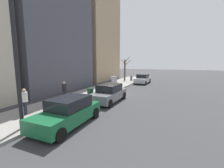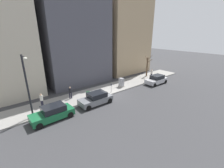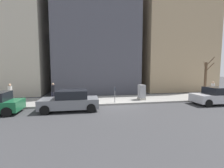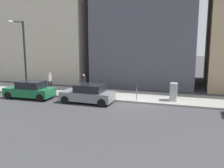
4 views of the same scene
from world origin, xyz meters
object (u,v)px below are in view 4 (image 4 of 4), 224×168
Objects in this scene: trash_bin at (97,91)px; pedestrian_far_corner at (50,80)px; streetlamp at (23,51)px; parking_meter at (137,90)px; utility_box at (173,92)px; parked_car_green at (30,90)px; office_tower_right at (56,0)px; parked_car_grey at (88,94)px; pedestrian_midblock at (84,82)px.

trash_bin is 0.54× the size of pedestrian_far_corner.
parking_meter is at bearing -89.10° from streetlamp.
pedestrian_far_corner reaches higher than utility_box.
streetlamp is at bearing 6.08° from pedestrian_far_corner.
utility_box is (2.37, -11.91, 0.11)m from parked_car_green.
office_tower_right is at bearing 14.05° from streetlamp.
parked_car_grey is 3.96m from parking_meter.
parked_car_green is 2.55× the size of pedestrian_midblock.
streetlamp is (1.30, 6.94, 3.28)m from parked_car_grey.
utility_box is 1.59× the size of trash_bin.
pedestrian_far_corner reaches higher than parking_meter.
streetlamp is at bearing -165.95° from office_tower_right.
pedestrian_midblock is (3.31, 1.85, 0.35)m from parked_car_grey.
pedestrian_far_corner is at bearing -36.17° from streetlamp.
trash_bin is (0.62, -6.97, -3.42)m from streetlamp.
office_tower_right is at bearing 38.82° from parked_car_grey.
parked_car_grey is at bearing -100.58° from streetlamp.
parked_car_grey is 2.54× the size of pedestrian_far_corner.
parking_meter is 0.81× the size of pedestrian_midblock.
office_tower_right is at bearing 42.90° from trash_bin.
parked_car_grey is 6.40m from pedestrian_far_corner.
pedestrian_far_corner is at bearing 76.09° from trash_bin.
office_tower_right reaches higher than parked_car_grey.
pedestrian_far_corner is (1.82, 9.15, 0.11)m from parking_meter.
parked_car_green is at bearing 109.96° from trash_bin.
streetlamp is at bearing 94.33° from utility_box.
streetlamp reaches higher than pedestrian_midblock.
streetlamp is at bearing 47.53° from parked_car_green.
pedestrian_far_corner is (-0.03, 3.64, 0.00)m from pedestrian_midblock.
utility_box is at bearing -73.33° from parking_meter.
parking_meter is 3.68m from trash_bin.
streetlamp is (-1.02, 13.44, 3.17)m from utility_box.
pedestrian_far_corner is (1.37, 5.52, 0.49)m from trash_bin.
trash_bin is 0.54× the size of pedestrian_midblock.
parked_car_green is 2.96× the size of utility_box.
parking_meter is at bearing -129.26° from office_tower_right.
office_tower_right reaches higher than pedestrian_far_corner.
parking_meter is 19.54m from office_tower_right.
parked_car_grey reaches higher than parking_meter.
parked_car_green reaches higher than trash_bin.
pedestrian_midblock is at bearing 29.91° from parked_car_grey.
utility_box is (0.85, -2.84, -0.13)m from parking_meter.
pedestrian_midblock is at bearing 53.35° from trash_bin.
parking_meter is 0.21× the size of streetlamp.
parked_car_green is 3.13× the size of parking_meter.
trash_bin is 2.39m from pedestrian_midblock.
pedestrian_far_corner is at bearing 59.87° from parked_car_grey.
pedestrian_midblock reaches higher than trash_bin.
streetlamp is 6.21m from pedestrian_midblock.
parked_car_green is 3.87m from streetlamp.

